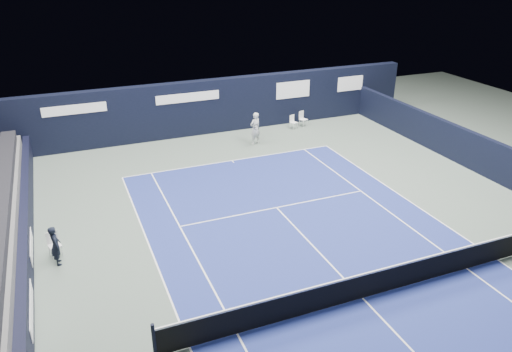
{
  "coord_description": "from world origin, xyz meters",
  "views": [
    {
      "loc": [
        -7.74,
        -10.22,
        9.77
      ],
      "look_at": [
        -0.67,
        7.03,
        1.3
      ],
      "focal_mm": 35.0,
      "sensor_mm": 36.0,
      "label": 1
    }
  ],
  "objects_px": {
    "folding_chair_back_b": "(293,121)",
    "tennis_net": "(364,285)",
    "line_judge_chair": "(54,242)",
    "folding_chair_back_a": "(302,116)",
    "tennis_player": "(255,128)"
  },
  "relations": [
    {
      "from": "folding_chair_back_b",
      "to": "tennis_net",
      "type": "height_order",
      "value": "tennis_net"
    },
    {
      "from": "tennis_net",
      "to": "line_judge_chair",
      "type": "bearing_deg",
      "value": 144.56
    },
    {
      "from": "folding_chair_back_b",
      "to": "tennis_net",
      "type": "distance_m",
      "value": 16.09
    },
    {
      "from": "folding_chair_back_a",
      "to": "folding_chair_back_b",
      "type": "distance_m",
      "value": 0.78
    },
    {
      "from": "line_judge_chair",
      "to": "tennis_net",
      "type": "height_order",
      "value": "tennis_net"
    },
    {
      "from": "folding_chair_back_a",
      "to": "tennis_net",
      "type": "height_order",
      "value": "tennis_net"
    },
    {
      "from": "folding_chair_back_b",
      "to": "tennis_player",
      "type": "bearing_deg",
      "value": -172.67
    },
    {
      "from": "folding_chair_back_b",
      "to": "line_judge_chair",
      "type": "xyz_separation_m",
      "value": [
        -13.73,
        -9.11,
        0.04
      ]
    },
    {
      "from": "line_judge_chair",
      "to": "tennis_net",
      "type": "relative_size",
      "value": 0.07
    },
    {
      "from": "folding_chair_back_a",
      "to": "tennis_net",
      "type": "relative_size",
      "value": 0.07
    },
    {
      "from": "folding_chair_back_a",
      "to": "line_judge_chair",
      "type": "height_order",
      "value": "folding_chair_back_a"
    },
    {
      "from": "tennis_player",
      "to": "line_judge_chair",
      "type": "bearing_deg",
      "value": -144.72
    },
    {
      "from": "folding_chair_back_b",
      "to": "tennis_player",
      "type": "relative_size",
      "value": 0.46
    },
    {
      "from": "folding_chair_back_a",
      "to": "tennis_net",
      "type": "xyz_separation_m",
      "value": [
        -5.82,
        -15.51,
        -0.09
      ]
    },
    {
      "from": "folding_chair_back_a",
      "to": "line_judge_chair",
      "type": "relative_size",
      "value": 1.0
    }
  ]
}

